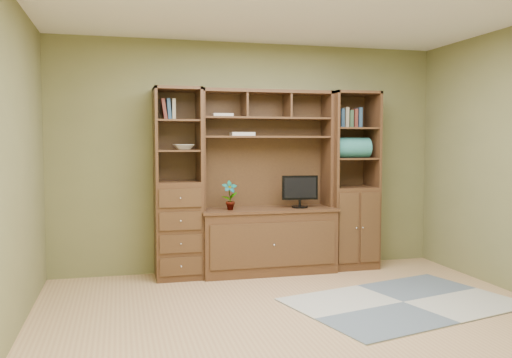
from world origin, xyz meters
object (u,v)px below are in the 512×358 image
object	(u,v)px
center_hutch	(268,182)
right_tower	(351,180)
left_tower	(178,184)
monitor	(300,186)

from	to	relation	value
center_hutch	right_tower	size ratio (longest dim) A/B	1.00
left_tower	right_tower	xyz separation A→B (m)	(2.02, 0.00, 0.00)
right_tower	left_tower	bearing A→B (deg)	180.00
left_tower	monitor	xyz separation A→B (m)	(1.36, -0.07, -0.04)
center_hutch	monitor	distance (m)	0.37
right_tower	monitor	world-z (taller)	right_tower
center_hutch	right_tower	world-z (taller)	same
center_hutch	right_tower	distance (m)	1.03
right_tower	monitor	size ratio (longest dim) A/B	4.08
left_tower	right_tower	distance (m)	2.02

